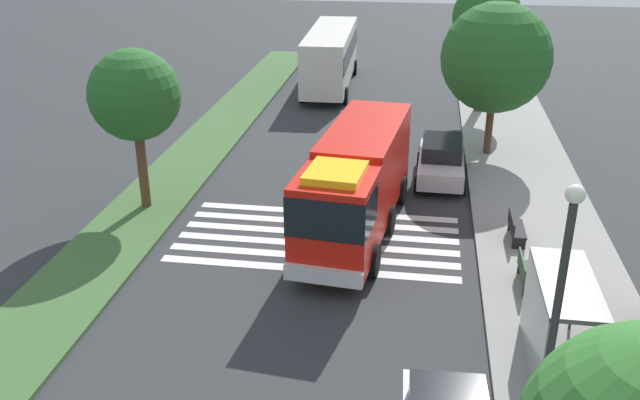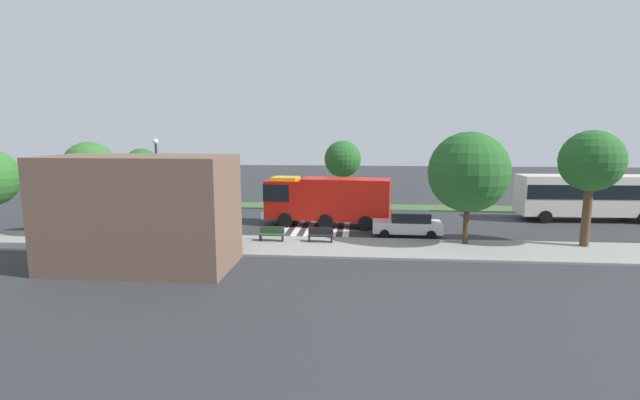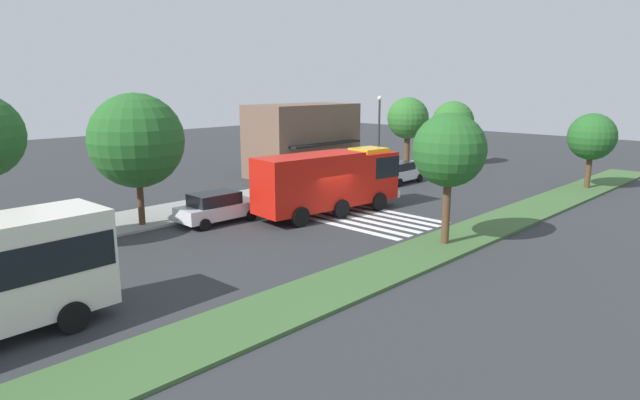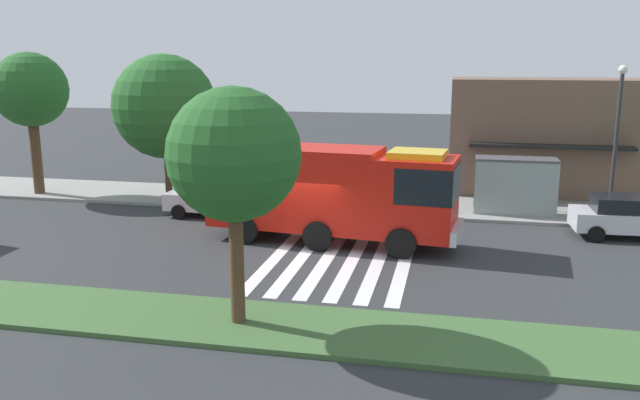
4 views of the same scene
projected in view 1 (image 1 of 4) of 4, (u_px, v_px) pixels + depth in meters
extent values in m
plane|color=#2D3033|center=(324.00, 222.00, 26.10)|extent=(120.00, 120.00, 0.00)
cube|color=gray|center=(541.00, 234.00, 24.99)|extent=(60.00, 4.72, 0.14)
cube|color=#3D6033|center=(145.00, 209.00, 27.04)|extent=(60.00, 3.00, 0.14)
cube|color=silver|center=(327.00, 213.00, 26.87)|extent=(0.45, 10.00, 0.01)
cube|color=silver|center=(324.00, 222.00, 26.06)|extent=(0.45, 10.00, 0.01)
cube|color=silver|center=(320.00, 233.00, 25.24)|extent=(0.45, 10.00, 0.01)
cube|color=silver|center=(316.00, 244.00, 24.43)|extent=(0.45, 10.00, 0.01)
cube|color=silver|center=(312.00, 256.00, 23.61)|extent=(0.45, 10.00, 0.01)
cube|color=silver|center=(308.00, 269.00, 22.80)|extent=(0.45, 10.00, 0.01)
cube|color=red|center=(335.00, 219.00, 21.65)|extent=(3.05, 2.72, 2.89)
cube|color=red|center=(365.00, 165.00, 25.76)|extent=(6.77, 3.12, 3.09)
cube|color=black|center=(332.00, 208.00, 21.05)|extent=(2.27, 2.66, 1.27)
cube|color=silver|center=(323.00, 276.00, 20.80)|extent=(0.50, 2.44, 0.50)
cube|color=yellow|center=(336.00, 173.00, 21.03)|extent=(2.13, 1.90, 0.24)
cylinder|color=black|center=(374.00, 260.00, 22.20)|extent=(1.13, 0.42, 1.10)
cylinder|color=black|center=(301.00, 251.00, 22.77)|extent=(1.13, 0.42, 1.10)
cylinder|color=black|center=(402.00, 190.00, 27.54)|extent=(1.13, 0.42, 1.10)
cylinder|color=black|center=(342.00, 184.00, 28.11)|extent=(1.13, 0.42, 1.10)
cylinder|color=black|center=(390.00, 221.00, 24.93)|extent=(1.13, 0.42, 1.10)
cylinder|color=black|center=(324.00, 213.00, 25.50)|extent=(1.13, 0.42, 1.10)
cube|color=silver|center=(441.00, 165.00, 29.76)|extent=(4.65, 1.97, 0.74)
cube|color=black|center=(442.00, 147.00, 29.69)|extent=(2.62, 1.71, 0.66)
cylinder|color=black|center=(463.00, 187.00, 28.39)|extent=(0.64, 0.23, 0.64)
cylinder|color=black|center=(417.00, 184.00, 28.68)|extent=(0.64, 0.23, 0.64)
cylinder|color=black|center=(462.00, 162.00, 31.14)|extent=(0.64, 0.23, 0.64)
cylinder|color=black|center=(420.00, 159.00, 31.43)|extent=(0.64, 0.23, 0.64)
cube|color=silver|center=(330.00, 55.00, 43.70)|extent=(10.77, 2.88, 3.15)
cube|color=black|center=(331.00, 49.00, 43.55)|extent=(10.56, 2.93, 1.13)
cylinder|color=black|center=(318.00, 66.00, 47.88)|extent=(1.01, 0.33, 1.00)
cylinder|color=black|center=(354.00, 67.00, 47.60)|extent=(1.01, 0.33, 1.00)
cylinder|color=black|center=(302.00, 94.00, 41.07)|extent=(1.01, 0.33, 1.00)
cylinder|color=black|center=(345.00, 96.00, 40.79)|extent=(1.01, 0.33, 1.00)
cube|color=#4C4C51|center=(568.00, 283.00, 17.00)|extent=(3.50, 1.40, 0.12)
cube|color=#8C9E99|center=(534.00, 322.00, 17.57)|extent=(3.50, 0.08, 2.40)
cylinder|color=#333338|center=(575.00, 292.00, 18.93)|extent=(0.08, 0.08, 2.40)
cylinder|color=#333338|center=(603.00, 368.00, 15.85)|extent=(0.08, 0.08, 2.40)
cube|color=#2D472D|center=(528.00, 273.00, 21.45)|extent=(1.60, 0.50, 0.08)
cube|color=#2D472D|center=(522.00, 265.00, 21.37)|extent=(1.60, 0.06, 0.45)
cube|color=black|center=(525.00, 268.00, 22.19)|extent=(0.08, 0.45, 0.37)
cube|color=black|center=(530.00, 291.00, 20.89)|extent=(0.08, 0.45, 0.37)
cube|color=black|center=(517.00, 229.00, 24.32)|extent=(1.60, 0.50, 0.08)
cube|color=black|center=(512.00, 222.00, 24.24)|extent=(1.60, 0.06, 0.45)
cube|color=black|center=(514.00, 226.00, 25.06)|extent=(0.08, 0.45, 0.37)
cube|color=black|center=(519.00, 244.00, 23.75)|extent=(0.08, 0.45, 0.37)
cylinder|color=#2D2D30|center=(551.00, 347.00, 13.46)|extent=(0.16, 0.16, 6.13)
sphere|color=white|center=(575.00, 194.00, 12.16)|extent=(0.36, 0.36, 0.36)
cylinder|color=#513823|center=(481.00, 76.00, 38.45)|extent=(0.51, 0.51, 3.94)
sphere|color=#235B23|center=(487.00, 16.00, 37.15)|extent=(3.68, 3.68, 3.68)
cylinder|color=#47301E|center=(489.00, 124.00, 32.22)|extent=(0.34, 0.34, 2.78)
sphere|color=#235B23|center=(496.00, 58.00, 30.97)|extent=(4.95, 4.95, 4.95)
cylinder|color=#513823|center=(142.00, 167.00, 26.53)|extent=(0.37, 0.37, 3.24)
sphere|color=#235B23|center=(135.00, 95.00, 25.40)|extent=(3.40, 3.40, 3.40)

